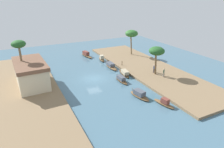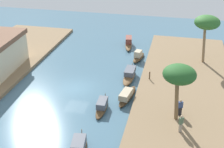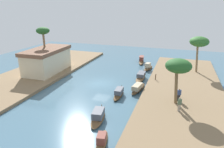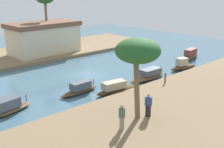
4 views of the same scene
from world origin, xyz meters
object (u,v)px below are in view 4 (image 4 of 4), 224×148
(sampan_open_hull, at_px, (190,55))
(mooring_post, at_px, (165,78))
(palm_tree_right_tall, at_px, (45,2))
(person_by_mooring, at_px, (122,118))
(sampan_downstream_large, at_px, (117,88))
(person_on_near_bank, at_px, (148,107))
(sampan_foreground, at_px, (183,66))
(sampan_with_tall_canopy, at_px, (80,89))
(sampan_upstream_small, at_px, (6,108))
(palm_tree_left_near, at_px, (138,52))
(riverside_building, at_px, (44,37))
(sampan_midstream, at_px, (148,75))

(sampan_open_hull, height_order, mooring_post, mooring_post)
(palm_tree_right_tall, bearing_deg, person_by_mooring, -110.01)
(sampan_downstream_large, height_order, person_on_near_bank, person_on_near_bank)
(sampan_foreground, bearing_deg, sampan_with_tall_canopy, -177.52)
(sampan_foreground, bearing_deg, person_by_mooring, -148.65)
(sampan_upstream_small, height_order, sampan_with_tall_canopy, sampan_upstream_small)
(person_by_mooring, xyz_separation_m, palm_tree_left_near, (1.89, 0.54, 3.77))
(sampan_with_tall_canopy, distance_m, sampan_foreground, 13.09)
(sampan_foreground, bearing_deg, palm_tree_left_near, -147.96)
(sampan_upstream_small, bearing_deg, sampan_foreground, -15.31)
(sampan_with_tall_canopy, xyz_separation_m, riverside_building, (5.04, 14.72, 2.06))
(person_on_near_bank, relative_size, palm_tree_right_tall, 0.22)
(sampan_with_tall_canopy, xyz_separation_m, person_by_mooring, (-2.39, -7.70, 0.77))
(person_by_mooring, bearing_deg, sampan_upstream_small, 163.95)
(sampan_midstream, relative_size, sampan_downstream_large, 0.99)
(sampan_open_hull, relative_size, riverside_building, 0.54)
(sampan_upstream_small, bearing_deg, person_by_mooring, -72.58)
(mooring_post, height_order, palm_tree_right_tall, palm_tree_right_tall)
(sampan_midstream, relative_size, palm_tree_right_tall, 0.62)
(sampan_with_tall_canopy, xyz_separation_m, sampan_foreground, (12.97, -1.75, 0.05))
(palm_tree_right_tall, relative_size, riverside_building, 0.80)
(person_on_near_bank, relative_size, palm_tree_left_near, 0.30)
(palm_tree_right_tall, bearing_deg, sampan_midstream, -86.00)
(sampan_midstream, relative_size, riverside_building, 0.50)
(palm_tree_right_tall, bearing_deg, person_on_near_bank, -104.22)
(sampan_with_tall_canopy, xyz_separation_m, person_on_near_bank, (0.25, -7.57, 0.70))
(sampan_with_tall_canopy, distance_m, sampan_downstream_large, 3.28)
(sampan_midstream, height_order, palm_tree_right_tall, palm_tree_right_tall)
(sampan_open_hull, relative_size, sampan_downstream_large, 1.07)
(sampan_midstream, bearing_deg, mooring_post, -101.26)
(sampan_open_hull, distance_m, sampan_foreground, 5.19)
(sampan_foreground, distance_m, person_on_near_bank, 14.01)
(riverside_building, bearing_deg, sampan_with_tall_canopy, -111.44)
(sampan_upstream_small, distance_m, sampan_foreground, 19.49)
(person_on_near_bank, height_order, palm_tree_right_tall, palm_tree_right_tall)
(person_on_near_bank, relative_size, mooring_post, 1.75)
(sampan_foreground, height_order, mooring_post, sampan_foreground)
(sampan_open_hull, distance_m, person_by_mooring, 21.66)
(person_on_near_bank, xyz_separation_m, riverside_building, (4.79, 22.29, 1.36))
(sampan_with_tall_canopy, relative_size, sampan_open_hull, 0.76)
(sampan_midstream, bearing_deg, sampan_open_hull, 11.30)
(palm_tree_right_tall, bearing_deg, mooring_post, -87.98)
(person_on_near_bank, bearing_deg, sampan_midstream, 108.92)
(sampan_downstream_large, bearing_deg, sampan_midstream, 15.12)
(person_on_near_bank, distance_m, palm_tree_right_tall, 24.84)
(sampan_with_tall_canopy, xyz_separation_m, sampan_midstream, (7.39, -1.50, 0.02))
(sampan_downstream_large, distance_m, person_by_mooring, 7.53)
(person_on_near_bank, bearing_deg, sampan_with_tall_canopy, 160.42)
(sampan_upstream_small, xyz_separation_m, palm_tree_left_near, (5.91, -7.45, 4.52))
(palm_tree_left_near, bearing_deg, person_by_mooring, -163.93)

